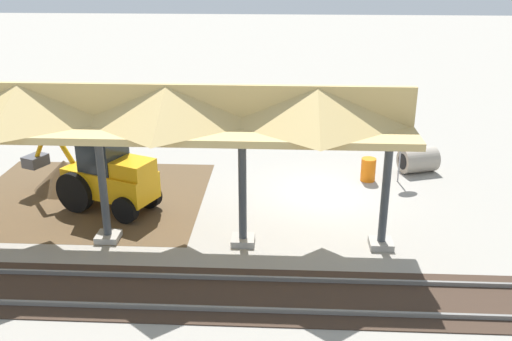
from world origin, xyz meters
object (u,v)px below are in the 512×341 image
backhoe (106,174)px  traffic_barrel (368,170)px  stop_sign (401,141)px  concrete_pipe (418,160)px

backhoe → traffic_barrel: backhoe is taller
stop_sign → traffic_barrel: (1.14, -0.05, -1.20)m
traffic_barrel → stop_sign: bearing=177.4°
stop_sign → traffic_barrel: size_ratio=2.54×
backhoe → concrete_pipe: bearing=-160.6°
concrete_pipe → traffic_barrel: (2.12, 1.05, -0.04)m
stop_sign → concrete_pipe: size_ratio=1.38×
concrete_pipe → traffic_barrel: bearing=26.5°
concrete_pipe → stop_sign: bearing=48.7°
traffic_barrel → concrete_pipe: bearing=-153.5°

